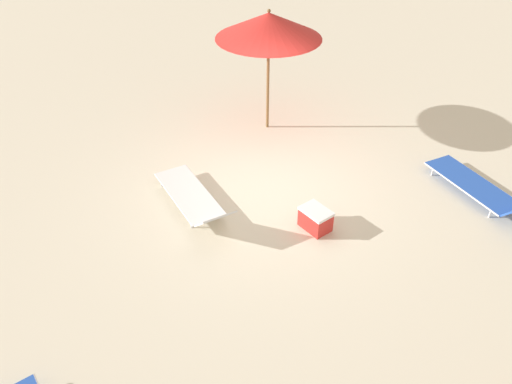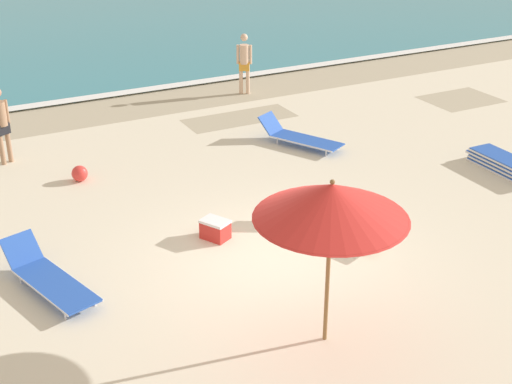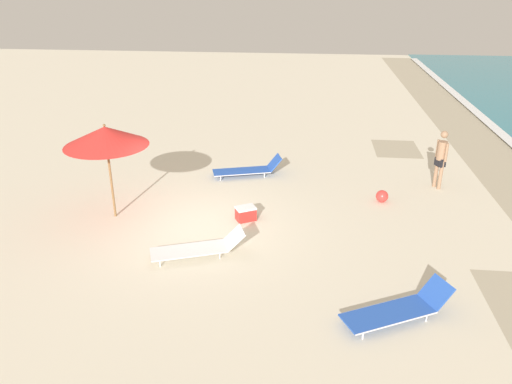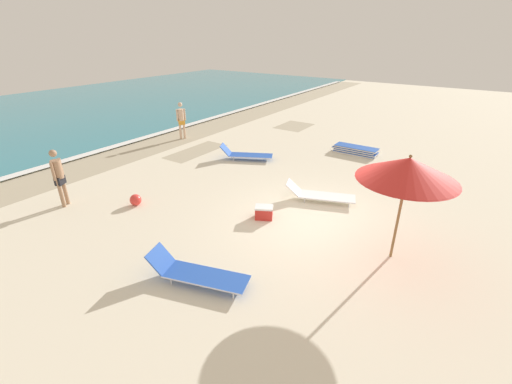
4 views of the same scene
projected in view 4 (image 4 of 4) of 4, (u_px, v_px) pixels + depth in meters
name	position (u px, v px, depth m)	size (l,w,h in m)	color
ground_plane	(314.00, 225.00, 9.51)	(60.00, 60.00, 0.16)	beige
beach_umbrella	(408.00, 169.00, 7.12)	(2.10, 2.10, 2.52)	olive
lounger_stack	(355.00, 150.00, 14.74)	(0.63, 1.92, 0.32)	blue
sun_lounger_under_umbrella	(197.00, 273.00, 7.16)	(1.19, 2.22, 0.61)	blue
sun_lounger_beside_umbrella	(246.00, 154.00, 14.09)	(1.50, 2.16, 0.60)	blue
sun_lounger_near_water_left	(320.00, 194.00, 10.61)	(1.30, 2.20, 0.55)	white
beachgoer_wading_adult	(58.00, 175.00, 10.00)	(0.41, 0.30, 1.76)	#A37A5B
beachgoer_shoreline_child	(181.00, 118.00, 16.48)	(0.40, 0.31, 1.76)	beige
beach_ball	(136.00, 200.00, 10.36)	(0.35, 0.35, 0.35)	red
cooler_box	(264.00, 212.00, 9.62)	(0.55, 0.61, 0.37)	red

